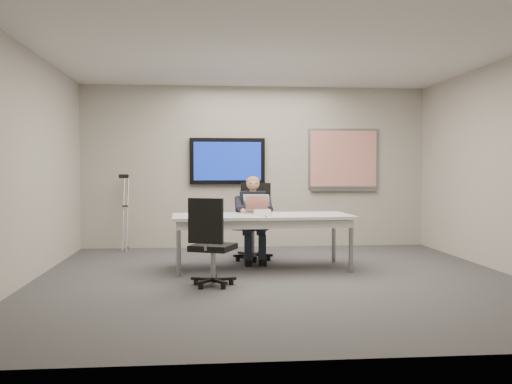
{
  "coord_description": "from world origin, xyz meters",
  "views": [
    {
      "loc": [
        -0.93,
        -6.92,
        1.34
      ],
      "look_at": [
        -0.2,
        0.82,
        1.05
      ],
      "focal_mm": 40.0,
      "sensor_mm": 36.0,
      "label": 1
    }
  ],
  "objects": [
    {
      "name": "whiteboard",
      "position": [
        1.55,
        2.97,
        1.53
      ],
      "size": [
        1.25,
        0.08,
        1.1
      ],
      "color": "gray",
      "rests_on": "wall_back"
    },
    {
      "name": "name_tent",
      "position": [
        -0.15,
        0.51,
        0.79
      ],
      "size": [
        0.23,
        0.09,
        0.09
      ],
      "primitive_type": null,
      "rotation": [
        0.0,
        0.0,
        -0.15
      ],
      "color": "white",
      "rests_on": "conference_table"
    },
    {
      "name": "wall_front",
      "position": [
        0.0,
        -3.0,
        1.4
      ],
      "size": [
        6.0,
        0.02,
        2.8
      ],
      "primitive_type": "cube",
      "color": "#ADA59C",
      "rests_on": "ground"
    },
    {
      "name": "seated_person",
      "position": [
        -0.19,
        1.31,
        0.51
      ],
      "size": [
        0.4,
        0.69,
        1.25
      ],
      "rotation": [
        0.0,
        0.0,
        -0.09
      ],
      "color": "#1B202E",
      "rests_on": "office_chair_far"
    },
    {
      "name": "tv_display",
      "position": [
        -0.5,
        2.95,
        1.5
      ],
      "size": [
        1.3,
        0.09,
        0.8
      ],
      "color": "black",
      "rests_on": "wall_back"
    },
    {
      "name": "office_chair_near",
      "position": [
        -0.83,
        -0.38,
        0.32
      ],
      "size": [
        0.65,
        0.65,
        1.03
      ],
      "rotation": [
        0.0,
        0.0,
        2.73
      ],
      "color": "black",
      "rests_on": "ground"
    },
    {
      "name": "laptop",
      "position": [
        -0.17,
        1.02,
        0.81
      ],
      "size": [
        0.43,
        0.44,
        0.26
      ],
      "rotation": [
        0.0,
        0.0,
        -0.31
      ],
      "color": "#AFAFB1",
      "rests_on": "conference_table"
    },
    {
      "name": "floor",
      "position": [
        0.0,
        0.0,
        0.0
      ],
      "size": [
        6.0,
        6.0,
        0.02
      ],
      "primitive_type": "cube",
      "color": "#3C3C3E",
      "rests_on": "ground"
    },
    {
      "name": "wall_left",
      "position": [
        -3.0,
        0.0,
        1.4
      ],
      "size": [
        0.02,
        6.0,
        2.8
      ],
      "primitive_type": "cube",
      "color": "#ADA59C",
      "rests_on": "ground"
    },
    {
      "name": "wall_right",
      "position": [
        3.0,
        0.0,
        1.4
      ],
      "size": [
        0.02,
        6.0,
        2.8
      ],
      "primitive_type": "cube",
      "color": "#ADA59C",
      "rests_on": "ground"
    },
    {
      "name": "conference_table",
      "position": [
        -0.13,
        0.74,
        0.66
      ],
      "size": [
        2.44,
        1.1,
        0.74
      ],
      "rotation": [
        0.0,
        0.0,
        0.04
      ],
      "color": "silver",
      "rests_on": "ground"
    },
    {
      "name": "office_chair_far",
      "position": [
        -0.17,
        1.56,
        0.36
      ],
      "size": [
        0.68,
        0.68,
        1.15
      ],
      "rotation": [
        0.0,
        0.0,
        -0.29
      ],
      "color": "black",
      "rests_on": "ground"
    },
    {
      "name": "wall_back",
      "position": [
        0.0,
        3.0,
        1.4
      ],
      "size": [
        6.0,
        0.02,
        2.8
      ],
      "primitive_type": "cube",
      "color": "#ADA59C",
      "rests_on": "ground"
    },
    {
      "name": "crutch",
      "position": [
        -2.22,
        2.75,
        0.65
      ],
      "size": [
        0.46,
        0.76,
        1.37
      ],
      "primitive_type": null,
      "rotation": [
        -0.27,
        0.0,
        0.42
      ],
      "color": "#A5A8AC",
      "rests_on": "ground"
    },
    {
      "name": "pen",
      "position": [
        -0.12,
        0.36,
        0.75
      ],
      "size": [
        0.01,
        0.14,
        0.01
      ],
      "primitive_type": "cylinder",
      "rotation": [
        0.0,
        1.57,
        1.57
      ],
      "color": "black",
      "rests_on": "conference_table"
    },
    {
      "name": "ceiling",
      "position": [
        0.0,
        0.0,
        2.8
      ],
      "size": [
        6.0,
        6.0,
        0.02
      ],
      "primitive_type": "cube",
      "color": "silver",
      "rests_on": "wall_back"
    }
  ]
}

